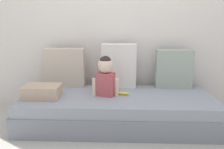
% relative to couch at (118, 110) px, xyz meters
% --- Properties ---
extents(ground_plane, '(12.00, 12.00, 0.00)m').
position_rel_couch_xyz_m(ground_plane, '(0.00, 0.00, -0.18)').
color(ground_plane, '#B2ADA3').
extents(back_wall, '(5.49, 0.10, 2.51)m').
position_rel_couch_xyz_m(back_wall, '(0.00, 0.60, 1.08)').
color(back_wall, silver).
rests_on(back_wall, ground).
extents(couch, '(2.29, 0.93, 0.36)m').
position_rel_couch_xyz_m(couch, '(0.00, 0.00, 0.00)').
color(couch, gray).
rests_on(couch, ground).
extents(throw_pillow_left, '(0.52, 0.16, 0.50)m').
position_rel_couch_xyz_m(throw_pillow_left, '(-0.71, 0.37, 0.43)').
color(throw_pillow_left, '#C1B29E').
rests_on(throw_pillow_left, couch).
extents(throw_pillow_center, '(0.44, 0.16, 0.56)m').
position_rel_couch_xyz_m(throw_pillow_center, '(0.00, 0.37, 0.46)').
color(throw_pillow_center, silver).
rests_on(throw_pillow_center, couch).
extents(throw_pillow_right, '(0.46, 0.16, 0.50)m').
position_rel_couch_xyz_m(throw_pillow_right, '(0.71, 0.37, 0.43)').
color(throw_pillow_right, '#99A393').
rests_on(throw_pillow_right, couch).
extents(toddler, '(0.31, 0.18, 0.47)m').
position_rel_couch_xyz_m(toddler, '(-0.15, -0.02, 0.43)').
color(toddler, '#B24C51').
rests_on(toddler, couch).
extents(banana, '(0.18, 0.07, 0.04)m').
position_rel_couch_xyz_m(banana, '(0.04, 0.02, 0.20)').
color(banana, yellow).
rests_on(banana, couch).
extents(folded_blanket, '(0.40, 0.28, 0.14)m').
position_rel_couch_xyz_m(folded_blanket, '(-0.86, -0.12, 0.25)').
color(folded_blanket, tan).
rests_on(folded_blanket, couch).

